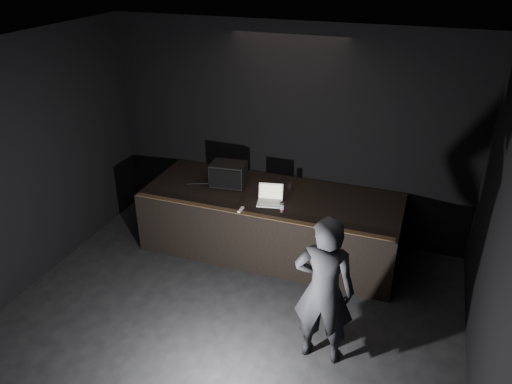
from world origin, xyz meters
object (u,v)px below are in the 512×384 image
at_px(stage_monitor, 228,174).
at_px(beer_can, 282,207).
at_px(stage_riser, 271,222).
at_px(person, 324,291).
at_px(laptop, 270,198).

height_order(stage_monitor, beer_can, stage_monitor).
distance_m(stage_riser, person, 2.46).
relative_size(stage_riser, person, 2.07).
height_order(stage_monitor, laptop, stage_monitor).
relative_size(stage_riser, laptop, 9.42).
height_order(beer_can, person, person).
distance_m(stage_riser, beer_can, 0.81).
xyz_separation_m(laptop, beer_can, (0.26, -0.24, 0.01)).
relative_size(laptop, person, 0.22).
bearing_deg(person, beer_can, -60.25).
relative_size(laptop, beer_can, 2.77).
height_order(stage_riser, beer_can, beer_can).
bearing_deg(person, stage_monitor, -48.54).
distance_m(stage_riser, laptop, 0.62).
distance_m(laptop, person, 2.18).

